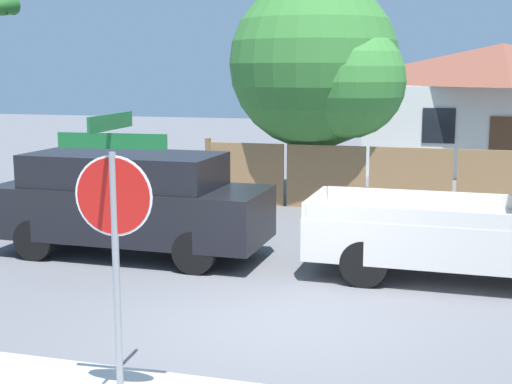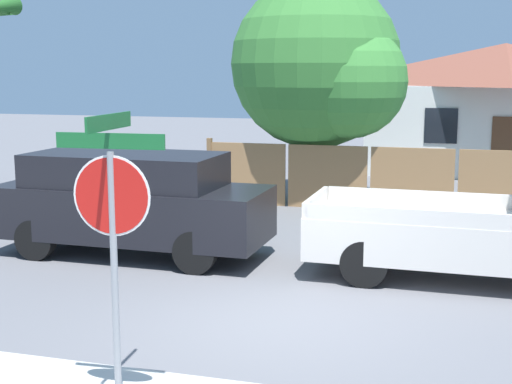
# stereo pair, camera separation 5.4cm
# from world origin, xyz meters

# --- Properties ---
(ground_plane) EXTENTS (80.00, 80.00, 0.00)m
(ground_plane) POSITION_xyz_m (0.00, 0.00, 0.00)
(ground_plane) COLOR slate
(wooden_fence) EXTENTS (14.48, 0.12, 1.67)m
(wooden_fence) POSITION_xyz_m (3.23, 8.17, 0.79)
(wooden_fence) COLOR #997047
(wooden_fence) RESTS_ON ground
(house) EXTENTS (9.45, 7.44, 4.32)m
(house) POSITION_xyz_m (3.63, 17.41, 2.23)
(house) COLOR white
(house) RESTS_ON ground
(oak_tree) EXTENTS (4.57, 4.36, 5.74)m
(oak_tree) POSITION_xyz_m (-1.20, 9.11, 3.46)
(oak_tree) COLOR brown
(oak_tree) RESTS_ON ground
(red_suv) EXTENTS (5.02, 1.94, 1.90)m
(red_suv) POSITION_xyz_m (-3.51, 2.68, 1.03)
(red_suv) COLOR black
(red_suv) RESTS_ON ground
(orange_pickup) EXTENTS (5.33, 1.94, 1.71)m
(orange_pickup) POSITION_xyz_m (2.81, 2.67, 0.83)
(orange_pickup) COLOR silver
(orange_pickup) RESTS_ON ground
(stop_sign) EXTENTS (1.10, 0.99, 2.98)m
(stop_sign) POSITION_xyz_m (-0.94, -2.96, 2.03)
(stop_sign) COLOR gray
(stop_sign) RESTS_ON ground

